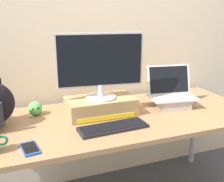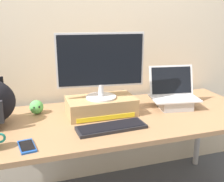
{
  "view_description": "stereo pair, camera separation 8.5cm",
  "coord_description": "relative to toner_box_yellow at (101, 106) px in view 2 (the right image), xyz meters",
  "views": [
    {
      "loc": [
        -0.59,
        -1.58,
        1.41
      ],
      "look_at": [
        0.0,
        0.0,
        0.91
      ],
      "focal_mm": 43.39,
      "sensor_mm": 36.0,
      "label": 1
    },
    {
      "loc": [
        -0.51,
        -1.61,
        1.41
      ],
      "look_at": [
        0.0,
        0.0,
        0.91
      ],
      "focal_mm": 43.39,
      "sensor_mm": 36.0,
      "label": 2
    }
  ],
  "objects": [
    {
      "name": "open_laptop",
      "position": [
        0.54,
        -0.03,
        0.0
      ],
      "size": [
        0.37,
        0.27,
        0.29
      ],
      "rotation": [
        0.0,
        0.0,
        -0.15
      ],
      "color": "#ADADB2",
      "rests_on": "desk"
    },
    {
      "name": "desk",
      "position": [
        0.05,
        -0.07,
        -0.12
      ],
      "size": [
        2.02,
        0.8,
        0.73
      ],
      "color": "#99704C",
      "rests_on": "ground"
    },
    {
      "name": "back_wall",
      "position": [
        0.05,
        0.43,
        0.51
      ],
      "size": [
        7.0,
        0.1,
        2.6
      ],
      "primitive_type": "cube",
      "color": "beige",
      "rests_on": "ground"
    },
    {
      "name": "plush_toy",
      "position": [
        -0.42,
        0.14,
        -0.01
      ],
      "size": [
        0.09,
        0.09,
        0.09
      ],
      "color": "#56B256",
      "rests_on": "desk"
    },
    {
      "name": "toner_box_yellow",
      "position": [
        0.0,
        0.0,
        0.0
      ],
      "size": [
        0.46,
        0.26,
        0.12
      ],
      "color": "#A88456",
      "rests_on": "desk"
    },
    {
      "name": "cell_phone",
      "position": [
        -0.5,
        -0.34,
        -0.05
      ],
      "size": [
        0.1,
        0.16,
        0.01
      ],
      "rotation": [
        0.0,
        0.0,
        0.15
      ],
      "color": "#19479E",
      "rests_on": "desk"
    },
    {
      "name": "desktop_monitor",
      "position": [
        -0.0,
        -0.0,
        0.29
      ],
      "size": [
        0.57,
        0.21,
        0.43
      ],
      "rotation": [
        0.0,
        0.0,
        -0.12
      ],
      "color": "silver",
      "rests_on": "toner_box_yellow"
    },
    {
      "name": "external_keyboard",
      "position": [
        -0.01,
        -0.26,
        -0.05
      ],
      "size": [
        0.43,
        0.16,
        0.02
      ],
      "rotation": [
        0.0,
        0.0,
        0.05
      ],
      "color": "black",
      "rests_on": "desk"
    }
  ]
}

